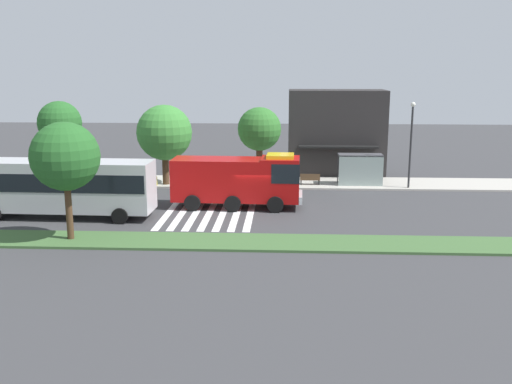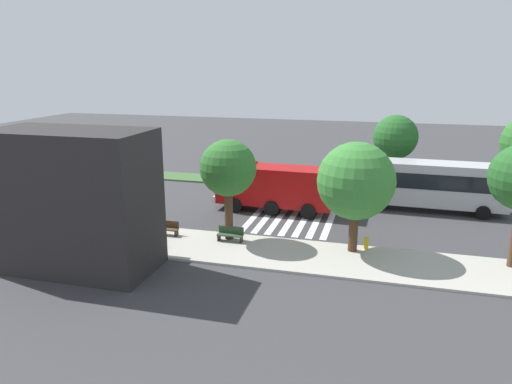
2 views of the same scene
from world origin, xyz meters
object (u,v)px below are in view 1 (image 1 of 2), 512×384
at_px(fire_truck, 241,179).
at_px(bus_stop_shelter, 361,164).
at_px(median_tree_west, 65,157).
at_px(bench_near_shelter, 310,179).
at_px(bench_west_of_shelter, 257,179).
at_px(sidewalk_tree_center, 164,133).
at_px(transit_bus, 63,184).
at_px(fire_hydrant, 156,181).
at_px(sidewalk_tree_east, 259,130).
at_px(sidewalk_tree_west, 60,124).
at_px(street_lamp, 411,138).

distance_m(fire_truck, bus_stop_shelter, 11.59).
xyz_separation_m(bus_stop_shelter, median_tree_west, (-17.83, -15.46, 2.82)).
distance_m(bench_near_shelter, bench_west_of_shelter, 4.29).
relative_size(bus_stop_shelter, sidewalk_tree_center, 0.55).
bearing_deg(transit_bus, median_tree_west, 115.74).
height_order(sidewalk_tree_center, fire_hydrant, sidewalk_tree_center).
bearing_deg(fire_truck, bus_stop_shelter, 40.89).
distance_m(fire_truck, sidewalk_tree_east, 7.49).
bearing_deg(median_tree_west, fire_hydrant, 84.33).
bearing_deg(bus_stop_shelter, median_tree_west, -139.07).
bearing_deg(sidewalk_tree_west, transit_bus, -68.60).
relative_size(bench_near_shelter, sidewalk_tree_center, 0.25).
distance_m(transit_bus, bench_near_shelter, 19.28).
relative_size(sidewalk_tree_center, fire_hydrant, 9.12).
bearing_deg(bench_west_of_shelter, bus_stop_shelter, -0.12).
height_order(transit_bus, street_lamp, street_lamp).
relative_size(bench_near_shelter, median_tree_west, 0.25).
height_order(fire_truck, median_tree_west, median_tree_west).
bearing_deg(sidewalk_tree_east, median_tree_west, -122.88).
height_order(transit_bus, median_tree_west, median_tree_west).
bearing_deg(sidewalk_tree_east, bench_near_shelter, 5.22).
distance_m(sidewalk_tree_east, median_tree_west, 17.99).
xyz_separation_m(bench_west_of_shelter, sidewalk_tree_center, (-7.34, -0.37, 3.71)).
relative_size(street_lamp, median_tree_west, 1.03).
height_order(fire_truck, bus_stop_shelter, fire_truck).
xyz_separation_m(street_lamp, median_tree_west, (-21.53, -14.71, 0.67)).
xyz_separation_m(transit_bus, median_tree_west, (2.25, -4.97, 2.55)).
xyz_separation_m(bus_stop_shelter, sidewalk_tree_center, (-15.63, -0.36, 2.41)).
height_order(transit_bus, bench_near_shelter, transit_bus).
relative_size(sidewalk_tree_west, sidewalk_tree_east, 1.07).
xyz_separation_m(fire_truck, bus_stop_shelter, (8.98, 7.32, -0.11)).
height_order(street_lamp, fire_hydrant, street_lamp).
xyz_separation_m(transit_bus, bench_west_of_shelter, (11.80, 10.51, -1.57)).
bearing_deg(bench_near_shelter, median_tree_west, -131.79).
relative_size(transit_bus, fire_hydrant, 16.43).
distance_m(bus_stop_shelter, sidewalk_tree_west, 24.26).
height_order(fire_truck, sidewalk_tree_center, sidewalk_tree_center).
bearing_deg(sidewalk_tree_west, median_tree_west, -67.60).
bearing_deg(transit_bus, sidewalk_tree_center, -112.38).
bearing_deg(median_tree_west, sidewalk_tree_east, 57.12).
bearing_deg(sidewalk_tree_center, bus_stop_shelter, 1.30).
bearing_deg(median_tree_west, sidewalk_tree_center, 81.71).
relative_size(bench_near_shelter, bench_west_of_shelter, 1.00).
xyz_separation_m(fire_truck, sidewalk_tree_east, (0.91, 6.97, 2.59)).
bearing_deg(sidewalk_tree_west, bench_west_of_shelter, 1.35).
xyz_separation_m(bus_stop_shelter, sidewalk_tree_east, (-8.07, -0.36, 2.70)).
height_order(fire_truck, bench_near_shelter, fire_truck).
xyz_separation_m(sidewalk_tree_center, sidewalk_tree_east, (7.56, 0.00, 0.29)).
xyz_separation_m(bench_near_shelter, sidewalk_tree_center, (-11.63, -0.37, 3.71)).
distance_m(street_lamp, fire_hydrant, 20.39).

